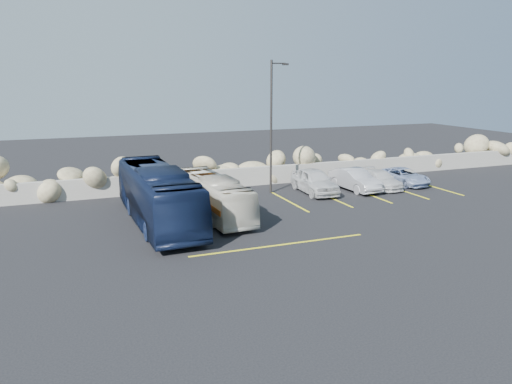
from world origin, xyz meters
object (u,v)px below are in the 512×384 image
object	(u,v)px
lamppost	(272,123)
vintage_bus	(214,196)
tour_coach	(158,195)
car_a	(314,181)
car_c	(380,179)
car_b	(355,180)
car_d	(403,176)

from	to	relation	value
lamppost	vintage_bus	distance (m)	6.97
vintage_bus	tour_coach	world-z (taller)	tour_coach
vintage_bus	tour_coach	bearing A→B (deg)	-178.22
vintage_bus	car_a	size ratio (longest dim) A/B	1.72
lamppost	car_c	bearing A→B (deg)	-9.99
lamppost	tour_coach	bearing A→B (deg)	-152.38
vintage_bus	car_a	distance (m)	7.84
car_c	car_a	bearing A→B (deg)	179.75
lamppost	car_b	bearing A→B (deg)	-13.46
car_d	tour_coach	bearing A→B (deg)	-174.19
car_a	car_c	world-z (taller)	car_a
car_b	car_c	xyz separation A→B (m)	(1.90, -0.01, -0.13)
car_b	car_c	size ratio (longest dim) A/B	1.08
lamppost	car_c	size ratio (longest dim) A/B	2.10
lamppost	car_d	distance (m)	9.96
vintage_bus	car_c	size ratio (longest dim) A/B	1.99
lamppost	car_c	distance (m)	8.12
vintage_bus	car_c	world-z (taller)	vintage_bus
car_d	car_b	bearing A→B (deg)	179.88
tour_coach	car_a	distance (m)	10.67
vintage_bus	car_c	bearing A→B (deg)	9.09
car_c	lamppost	bearing A→B (deg)	172.85
lamppost	vintage_bus	size ratio (longest dim) A/B	1.05
lamppost	car_c	xyz separation A→B (m)	(7.09, -1.25, -3.74)
lamppost	car_d	xyz separation A→B (m)	(9.18, -0.93, -3.75)
vintage_bus	car_a	xyz separation A→B (m)	(7.31, 2.82, -0.31)
car_d	vintage_bus	bearing A→B (deg)	-173.04
vintage_bus	car_c	xyz separation A→B (m)	(11.95, 2.56, -0.50)
car_b	car_d	bearing A→B (deg)	1.00
car_b	tour_coach	bearing A→B (deg)	-171.29
vintage_bus	car_d	size ratio (longest dim) A/B	1.92
car_b	car_c	distance (m)	1.90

